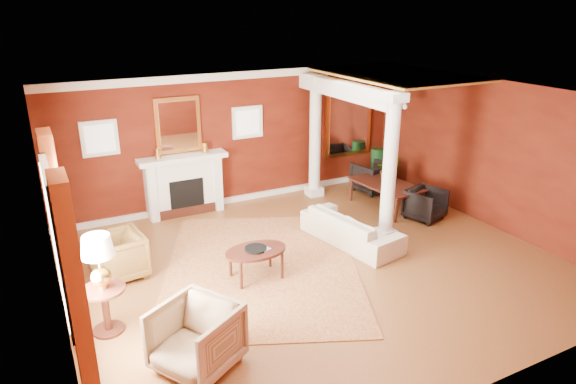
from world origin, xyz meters
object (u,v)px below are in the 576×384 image
dining_table (387,188)px  side_table (100,269)px  armchair_stripe (196,335)px  coffee_table (256,252)px  armchair_leopard (117,254)px  sofa (351,223)px

dining_table → side_table: bearing=102.4°
side_table → dining_table: size_ratio=0.89×
armchair_stripe → coffee_table: (1.54, 1.67, 0.01)m
armchair_leopard → side_table: (-0.41, -1.47, 0.55)m
side_table → dining_table: (6.22, 1.92, -0.51)m
sofa → side_table: size_ratio=1.42×
side_table → dining_table: 6.53m
armchair_stripe → dining_table: size_ratio=0.57×
side_table → dining_table: bearing=17.1°
armchair_leopard → side_table: bearing=-22.2°
dining_table → coffee_table: bearing=107.1°
sofa → coffee_table: 2.16m
sofa → side_table: side_table is taller
coffee_table → side_table: (-2.40, -0.39, 0.49)m
armchair_leopard → armchair_stripe: 2.78m
sofa → coffee_table: sofa is taller
sofa → side_table: 4.63m
armchair_leopard → sofa: bearing=74.2°
sofa → dining_table: dining_table is taller
armchair_leopard → armchair_stripe: (0.45, -2.75, 0.05)m
armchair_leopard → dining_table: size_ratio=0.51×
armchair_stripe → dining_table: bearing=89.9°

